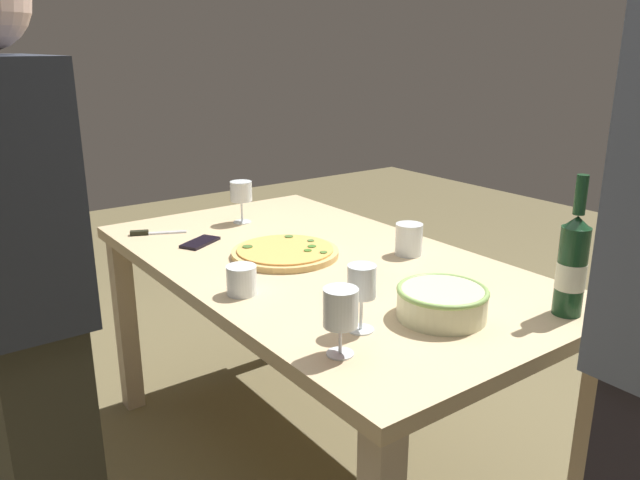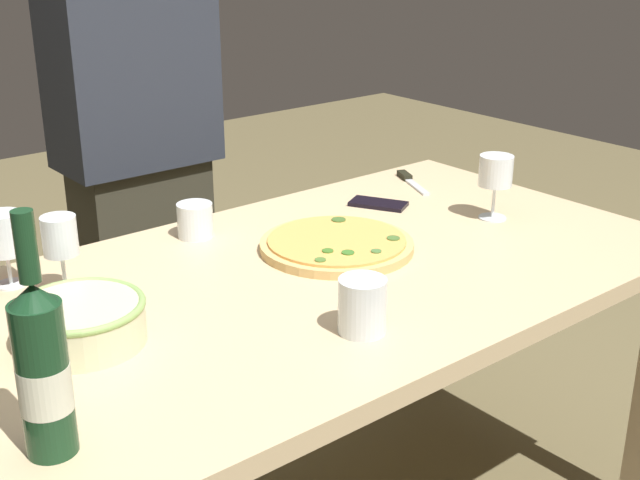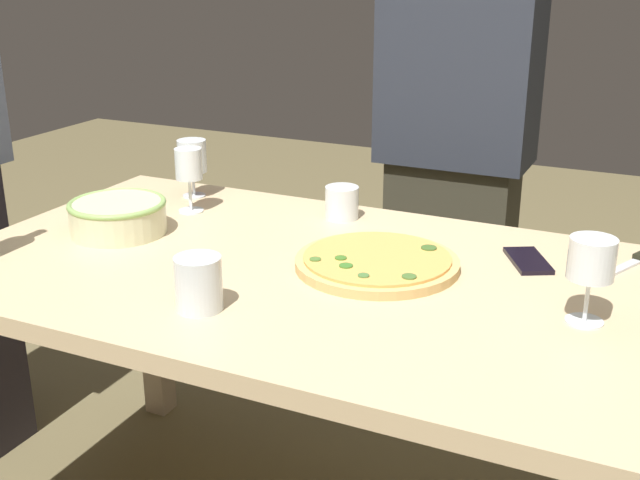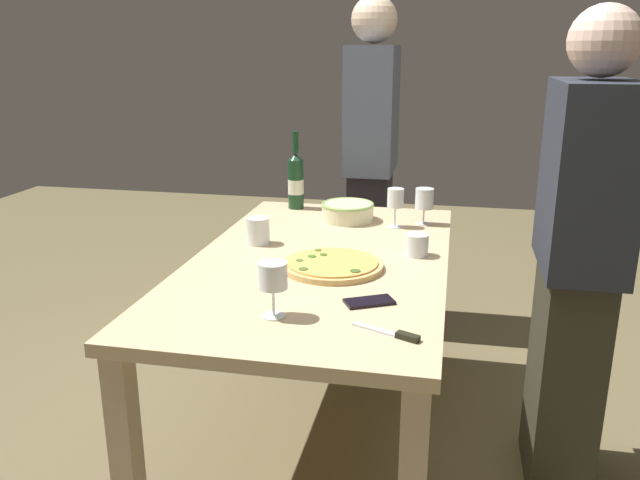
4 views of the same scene
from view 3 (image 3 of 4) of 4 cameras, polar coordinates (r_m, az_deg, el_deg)
The scene contains 11 objects.
dining_table at distance 1.72m, azimuth 0.00°, elevation -5.04°, with size 1.60×0.90×0.75m.
pizza at distance 1.69m, azimuth 4.05°, elevation -1.58°, with size 0.35×0.35×0.03m.
serving_bowl at distance 1.95m, azimuth -14.10°, elevation 1.71°, with size 0.23×0.23×0.08m.
wine_glass_near_pizza at distance 2.05m, azimuth -9.27°, elevation 5.18°, with size 0.07×0.07×0.16m.
wine_glass_by_bottle at distance 1.49m, azimuth 18.64°, elevation -1.55°, with size 0.08×0.08×0.16m.
wine_glass_far_left at distance 2.18m, azimuth -9.03°, elevation 5.68°, with size 0.08×0.08×0.16m.
cup_amber at distance 1.50m, azimuth -8.58°, elevation -3.05°, with size 0.09×0.09×0.10m, color white.
cup_ceramic at distance 1.99m, azimuth 1.56°, elevation 2.66°, with size 0.08×0.08×0.08m, color white.
cell_phone at distance 1.78m, azimuth 14.49°, elevation -1.41°, with size 0.07×0.14×0.01m, color black.
pizza_knife at distance 1.84m, azimuth 21.41°, elevation -1.37°, with size 0.10×0.19×0.02m.
person_guest_left at distance 2.42m, azimuth 9.51°, elevation 5.91°, with size 0.43×0.24×1.60m.
Camera 3 is at (0.66, -1.41, 1.38)m, focal length 45.25 mm.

